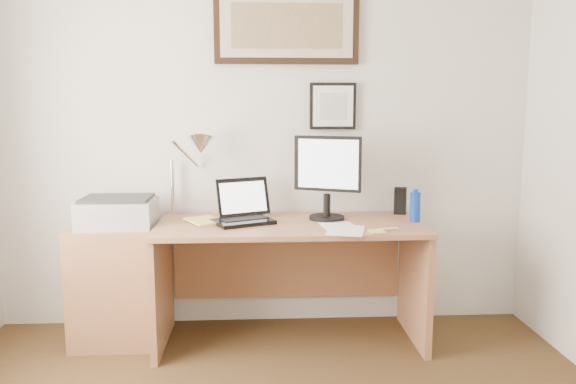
{
  "coord_description": "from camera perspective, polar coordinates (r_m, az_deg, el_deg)",
  "views": [
    {
      "loc": [
        -0.04,
        -1.69,
        1.45
      ],
      "look_at": [
        0.13,
        1.43,
        0.97
      ],
      "focal_mm": 35.0,
      "sensor_mm": 36.0,
      "label": 1
    }
  ],
  "objects": [
    {
      "name": "laptop",
      "position": [
        3.43,
        -4.57,
        -2.09
      ],
      "size": [
        0.41,
        0.42,
        0.26
      ],
      "color": "black",
      "rests_on": "desk"
    },
    {
      "name": "paper_sheet_a",
      "position": [
        3.3,
        5.26,
        -3.54
      ],
      "size": [
        0.23,
        0.3,
        0.0
      ],
      "primitive_type": "cube",
      "rotation": [
        0.0,
        0.0,
        0.13
      ],
      "color": "white",
      "rests_on": "desk"
    },
    {
      "name": "desk",
      "position": [
        3.53,
        0.09,
        -6.63
      ],
      "size": [
        1.6,
        0.7,
        0.75
      ],
      "color": "#97623F",
      "rests_on": "floor"
    },
    {
      "name": "desk_lamp",
      "position": [
        3.53,
        -9.12,
        4.33
      ],
      "size": [
        0.29,
        0.27,
        0.53
      ],
      "color": "silver",
      "rests_on": "desk"
    },
    {
      "name": "printer",
      "position": [
        3.55,
        -16.92,
        -1.92
      ],
      "size": [
        0.44,
        0.34,
        0.18
      ],
      "color": "#A5A4A7",
      "rests_on": "side_cabinet"
    },
    {
      "name": "speaker",
      "position": [
        3.74,
        11.33,
        -0.87
      ],
      "size": [
        0.09,
        0.09,
        0.18
      ],
      "primitive_type": "cube",
      "rotation": [
        0.0,
        0.0,
        -0.31
      ],
      "color": "black",
      "rests_on": "desk"
    },
    {
      "name": "bottle_cap",
      "position": [
        3.5,
        12.84,
        0.13
      ],
      "size": [
        0.03,
        0.03,
        0.02
      ],
      "primitive_type": "cylinder",
      "color": "#0D33AB",
      "rests_on": "water_bottle"
    },
    {
      "name": "picture_small",
      "position": [
        3.69,
        4.58,
        8.69
      ],
      "size": [
        0.3,
        0.03,
        0.3
      ],
      "color": "black",
      "rests_on": "wall_back"
    },
    {
      "name": "book",
      "position": [
        3.41,
        -9.83,
        -3.11
      ],
      "size": [
        0.29,
        0.31,
        0.02
      ],
      "primitive_type": "imported",
      "rotation": [
        0.0,
        0.0,
        0.53
      ],
      "color": "#ECDB6F",
      "rests_on": "desk"
    },
    {
      "name": "sticky_pad",
      "position": [
        3.18,
        9.03,
        -3.98
      ],
      "size": [
        0.09,
        0.09,
        0.01
      ],
      "primitive_type": "cube",
      "rotation": [
        0.0,
        0.0,
        0.03
      ],
      "color": "#D5D365",
      "rests_on": "desk"
    },
    {
      "name": "wall_back",
      "position": [
        3.69,
        -2.49,
        5.6
      ],
      "size": [
        3.5,
        0.02,
        2.5
      ],
      "primitive_type": "cube",
      "color": "silver",
      "rests_on": "ground"
    },
    {
      "name": "marker_pen",
      "position": [
        3.24,
        10.0,
        -3.75
      ],
      "size": [
        0.14,
        0.06,
        0.02
      ],
      "primitive_type": "cylinder",
      "rotation": [
        0.0,
        1.57,
        0.35
      ],
      "color": "white",
      "rests_on": "desk"
    },
    {
      "name": "lcd_monitor",
      "position": [
        3.47,
        4.02,
        1.91
      ],
      "size": [
        0.4,
        0.22,
        0.52
      ],
      "color": "black",
      "rests_on": "desk"
    },
    {
      "name": "side_cabinet",
      "position": [
        3.65,
        -17.14,
        -9.0
      ],
      "size": [
        0.5,
        0.4,
        0.73
      ],
      "primitive_type": "cube",
      "color": "#97623F",
      "rests_on": "floor"
    },
    {
      "name": "picture_large",
      "position": [
        3.7,
        -0.13,
        16.49
      ],
      "size": [
        0.92,
        0.04,
        0.47
      ],
      "color": "black",
      "rests_on": "wall_back"
    },
    {
      "name": "water_bottle",
      "position": [
        3.51,
        12.78,
        -1.49
      ],
      "size": [
        0.06,
        0.06,
        0.18
      ],
      "primitive_type": "cylinder",
      "color": "#0D33AB",
      "rests_on": "desk"
    },
    {
      "name": "paper_sheet_b",
      "position": [
        3.2,
        5.9,
        -3.9
      ],
      "size": [
        0.27,
        0.33,
        0.0
      ],
      "primitive_type": "cube",
      "rotation": [
        0.0,
        0.0,
        -0.25
      ],
      "color": "white",
      "rests_on": "desk"
    }
  ]
}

